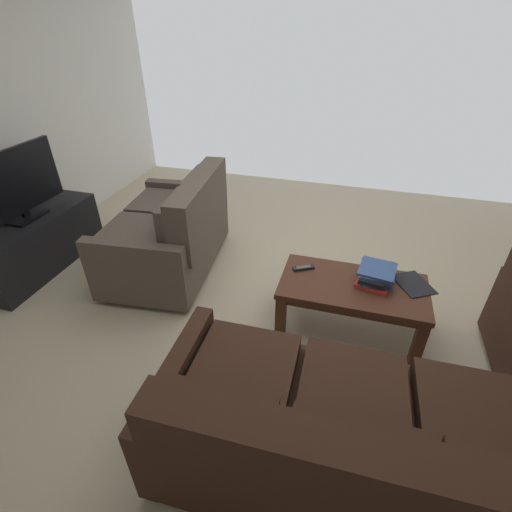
{
  "coord_description": "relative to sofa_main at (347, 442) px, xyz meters",
  "views": [
    {
      "loc": [
        -0.34,
        2.37,
        2.0
      ],
      "look_at": [
        0.23,
        0.39,
        0.65
      ],
      "focal_mm": 26.17,
      "sensor_mm": 36.0,
      "label": 1
    }
  ],
  "objects": [
    {
      "name": "loose_magazine",
      "position": [
        -0.35,
        -1.25,
        0.07
      ],
      "size": [
        0.32,
        0.34,
        0.01
      ],
      "primitive_type": "cube",
      "rotation": [
        0.0,
        0.0,
        3.66
      ],
      "color": "black",
      "rests_on": "coffee_table"
    },
    {
      "name": "tv_remote",
      "position": [
        0.42,
        -1.23,
        0.08
      ],
      "size": [
        0.16,
        0.12,
        0.02
      ],
      "color": "black",
      "rests_on": "coffee_table"
    },
    {
      "name": "tv_stand",
      "position": [
        2.85,
        -1.19,
        -0.09
      ],
      "size": [
        0.45,
        1.23,
        0.5
      ],
      "color": "black",
      "rests_on": "ground"
    },
    {
      "name": "flat_tv",
      "position": [
        2.85,
        -1.19,
        0.47
      ],
      "size": [
        0.2,
        0.92,
        0.59
      ],
      "color": "black",
      "rests_on": "tv_stand"
    },
    {
      "name": "sofa_main",
      "position": [
        0.0,
        0.0,
        0.0
      ],
      "size": [
        1.86,
        0.9,
        0.79
      ],
      "color": "black",
      "rests_on": "ground"
    },
    {
      "name": "book_stack",
      "position": [
        -0.09,
        -1.21,
        0.12
      ],
      "size": [
        0.28,
        0.32,
        0.12
      ],
      "color": "#C63833",
      "rests_on": "coffee_table"
    },
    {
      "name": "ground_plane",
      "position": [
        0.48,
        -1.32,
        -0.34
      ],
      "size": [
        5.53,
        5.24,
        0.01
      ],
      "primitive_type": "cube",
      "color": "beige"
    },
    {
      "name": "coffee_table",
      "position": [
        0.05,
        -1.14,
        -0.0
      ],
      "size": [
        1.02,
        0.53,
        0.41
      ],
      "color": "#4C2819",
      "rests_on": "ground"
    },
    {
      "name": "loveseat_near",
      "position": [
        1.64,
        -1.51,
        0.04
      ],
      "size": [
        0.95,
        1.36,
        0.9
      ],
      "color": "black",
      "rests_on": "ground"
    }
  ]
}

